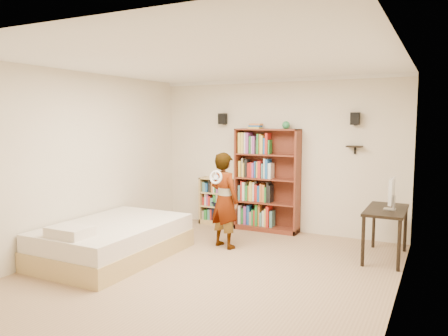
% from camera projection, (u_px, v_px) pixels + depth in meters
% --- Properties ---
extents(ground, '(4.50, 5.00, 0.01)m').
position_uv_depth(ground, '(211.00, 271.00, 5.72)').
color(ground, tan).
rests_on(ground, ground).
extents(room_shell, '(4.52, 5.02, 2.71)m').
position_uv_depth(room_shell, '(210.00, 137.00, 5.53)').
color(room_shell, silver).
rests_on(room_shell, ground).
extents(crown_molding, '(4.50, 5.00, 0.06)m').
position_uv_depth(crown_molding, '(210.00, 64.00, 5.43)').
color(crown_molding, white).
rests_on(crown_molding, room_shell).
extents(speaker_left, '(0.14, 0.12, 0.20)m').
position_uv_depth(speaker_left, '(223.00, 119.00, 8.11)').
color(speaker_left, black).
rests_on(speaker_left, room_shell).
extents(speaker_right, '(0.14, 0.12, 0.20)m').
position_uv_depth(speaker_right, '(355.00, 119.00, 7.03)').
color(speaker_right, black).
rests_on(speaker_right, room_shell).
extents(wall_shelf, '(0.25, 0.16, 0.02)m').
position_uv_depth(wall_shelf, '(354.00, 146.00, 7.09)').
color(wall_shelf, black).
rests_on(wall_shelf, room_shell).
extents(tall_bookshelf, '(1.15, 0.34, 1.82)m').
position_uv_depth(tall_bookshelf, '(267.00, 180.00, 7.75)').
color(tall_bookshelf, brown).
rests_on(tall_bookshelf, ground).
extents(low_bookshelf, '(0.71, 0.27, 0.89)m').
position_uv_depth(low_bookshelf, '(218.00, 201.00, 8.28)').
color(low_bookshelf, tan).
rests_on(low_bookshelf, ground).
extents(computer_desk, '(0.53, 1.06, 0.73)m').
position_uv_depth(computer_desk, '(385.00, 234.00, 6.23)').
color(computer_desk, black).
rests_on(computer_desk, ground).
extents(imac, '(0.11, 0.44, 0.44)m').
position_uv_depth(imac, '(390.00, 194.00, 6.10)').
color(imac, silver).
rests_on(imac, computer_desk).
extents(daybed, '(1.40, 2.15, 0.64)m').
position_uv_depth(daybed, '(114.00, 236.00, 6.27)').
color(daybed, white).
rests_on(daybed, ground).
extents(person, '(0.63, 0.51, 1.49)m').
position_uv_depth(person, '(224.00, 200.00, 6.75)').
color(person, black).
rests_on(person, ground).
extents(wii_wheel, '(0.21, 0.08, 0.21)m').
position_uv_depth(wii_wheel, '(216.00, 177.00, 6.46)').
color(wii_wheel, silver).
rests_on(wii_wheel, person).
extents(navy_bag, '(0.36, 0.28, 0.43)m').
position_uv_depth(navy_bag, '(217.00, 213.00, 8.30)').
color(navy_bag, black).
rests_on(navy_bag, ground).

